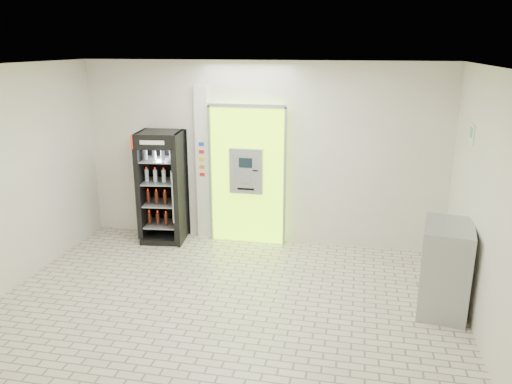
# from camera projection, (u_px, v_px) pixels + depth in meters

# --- Properties ---
(ground) EXTENTS (6.00, 6.00, 0.00)m
(ground) POSITION_uv_depth(u_px,v_px,m) (222.00, 312.00, 6.27)
(ground) COLOR beige
(ground) RESTS_ON ground
(room_shell) EXTENTS (6.00, 6.00, 6.00)m
(room_shell) POSITION_uv_depth(u_px,v_px,m) (219.00, 170.00, 5.75)
(room_shell) COLOR silver
(room_shell) RESTS_ON ground
(atm_assembly) EXTENTS (1.30, 0.24, 2.33)m
(atm_assembly) POSITION_uv_depth(u_px,v_px,m) (248.00, 174.00, 8.25)
(atm_assembly) COLOR #A3F80F
(atm_assembly) RESTS_ON ground
(pillar) EXTENTS (0.22, 0.11, 2.60)m
(pillar) POSITION_uv_depth(u_px,v_px,m) (203.00, 164.00, 8.39)
(pillar) COLOR silver
(pillar) RESTS_ON ground
(beverage_cooler) EXTENTS (0.77, 0.72, 1.87)m
(beverage_cooler) POSITION_uv_depth(u_px,v_px,m) (163.00, 189.00, 8.38)
(beverage_cooler) COLOR black
(beverage_cooler) RESTS_ON ground
(steel_cabinet) EXTENTS (0.70, 0.93, 1.14)m
(steel_cabinet) POSITION_uv_depth(u_px,v_px,m) (445.00, 268.00, 6.18)
(steel_cabinet) COLOR #999BA0
(steel_cabinet) RESTS_ON ground
(exit_sign) EXTENTS (0.02, 0.22, 0.26)m
(exit_sign) POSITION_uv_depth(u_px,v_px,m) (472.00, 134.00, 6.41)
(exit_sign) COLOR white
(exit_sign) RESTS_ON room_shell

